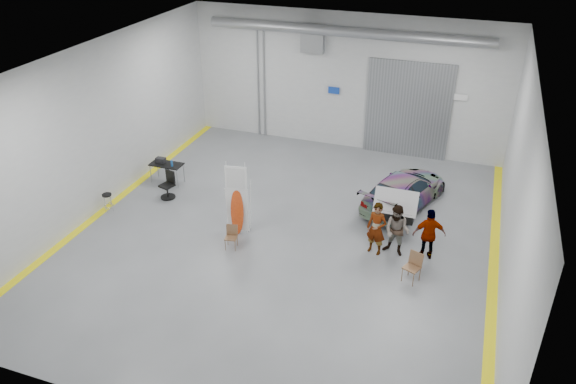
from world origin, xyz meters
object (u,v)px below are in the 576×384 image
(person_a, at_px, (376,229))
(folding_chair_near, at_px, (231,242))
(person_c, at_px, (429,234))
(shop_stool, at_px, (108,203))
(sedan_car, at_px, (404,190))
(surfboard_display, at_px, (236,205))
(person_b, at_px, (397,231))
(office_chair, at_px, (168,186))
(folding_chair_far, at_px, (411,273))
(work_table, at_px, (165,164))

(person_a, xyz_separation_m, folding_chair_near, (-4.51, -1.34, -0.66))
(person_a, xyz_separation_m, person_c, (1.63, 0.25, -0.02))
(folding_chair_near, height_order, shop_stool, folding_chair_near)
(sedan_car, relative_size, person_c, 2.44)
(person_a, bearing_deg, surfboard_display, -160.60)
(person_b, xyz_separation_m, office_chair, (-8.85, 0.88, -0.41))
(folding_chair_far, height_order, shop_stool, folding_chair_far)
(person_b, distance_m, shop_stool, 10.43)
(sedan_car, xyz_separation_m, work_table, (-9.30, -1.32, 0.19))
(person_b, bearing_deg, office_chair, -172.27)
(sedan_car, xyz_separation_m, folding_chair_near, (-4.87, -4.75, -0.38))
(person_a, relative_size, folding_chair_near, 2.27)
(surfboard_display, distance_m, folding_chair_near, 1.27)
(person_c, distance_m, shop_stool, 11.43)
(sedan_car, height_order, person_a, person_a)
(surfboard_display, bearing_deg, person_a, -4.98)
(work_table, bearing_deg, folding_chair_near, -37.75)
(sedan_car, height_order, shop_stool, sedan_car)
(surfboard_display, bearing_deg, shop_stool, 172.77)
(folding_chair_far, bearing_deg, office_chair, -170.29)
(folding_chair_near, xyz_separation_m, work_table, (-4.43, 3.43, 0.57))
(work_table, bearing_deg, person_c, -9.88)
(folding_chair_near, bearing_deg, sedan_car, 33.44)
(person_a, xyz_separation_m, shop_stool, (-9.75, -0.65, -0.56))
(person_b, bearing_deg, person_a, -154.37)
(person_b, distance_m, surfboard_display, 5.38)
(person_a, bearing_deg, sedan_car, 98.32)
(sedan_car, bearing_deg, work_table, 27.49)
(folding_chair_near, height_order, work_table, work_table)
(surfboard_display, relative_size, office_chair, 2.52)
(sedan_car, bearing_deg, folding_chair_far, 121.45)
(person_c, height_order, folding_chair_near, person_c)
(surfboard_display, relative_size, shop_stool, 3.81)
(person_b, bearing_deg, shop_stool, -162.27)
(person_a, bearing_deg, person_b, 26.66)
(folding_chair_near, bearing_deg, folding_chair_far, -8.86)
(person_c, relative_size, shop_stool, 2.51)
(sedan_car, distance_m, person_b, 3.30)
(person_a, height_order, person_c, person_a)
(shop_stool, bearing_deg, office_chair, 47.34)
(shop_stool, bearing_deg, sedan_car, 21.92)
(surfboard_display, height_order, work_table, surfboard_display)
(person_a, xyz_separation_m, person_b, (0.63, 0.14, -0.03))
(shop_stool, bearing_deg, person_a, 3.83)
(person_b, relative_size, folding_chair_far, 1.86)
(person_c, distance_m, office_chair, 9.89)
(person_c, distance_m, folding_chair_far, 1.54)
(person_b, xyz_separation_m, shop_stool, (-10.39, -0.79, -0.53))
(person_b, distance_m, office_chair, 8.91)
(office_chair, bearing_deg, person_a, 9.79)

